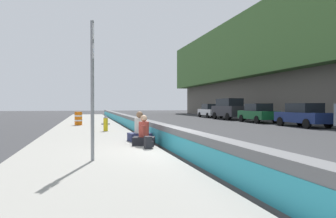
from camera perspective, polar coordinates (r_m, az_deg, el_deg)
name	(u,v)px	position (r m, az deg, el deg)	size (l,w,h in m)	color
ground_plane	(179,155)	(9.79, 2.09, -8.52)	(160.00, 160.00, 0.00)	#353538
sidewalk_strip	(92,157)	(9.37, -13.79, -8.53)	(80.00, 4.40, 0.14)	gray
jersey_barrier	(179,142)	(9.73, 2.06, -6.05)	(76.00, 0.45, 0.85)	slate
route_sign_post	(92,80)	(8.21, -13.74, 5.16)	(0.44, 0.09, 3.60)	gray
fire_hydrant	(106,123)	(17.34, -11.41, -2.54)	(0.26, 0.46, 0.88)	gold
seated_person_foreground	(144,136)	(11.17, -4.48, -4.91)	(0.84, 0.92, 1.08)	black
seated_person_middle	(140,132)	(12.43, -5.26, -4.18)	(0.81, 0.92, 1.18)	#23284C
backpack	(148,142)	(10.31, -3.65, -6.17)	(0.32, 0.28, 0.40)	#232328
construction_barrel	(78,118)	(22.99, -16.18, -1.68)	(0.54, 0.54, 0.95)	orange
parked_car_third	(303,115)	(24.23, 23.68, -1.01)	(4.50, 1.96, 1.71)	navy
parked_car_fourth	(258,113)	(28.95, 16.22, -0.70)	(4.56, 2.07, 1.71)	#145128
parked_car_midline	(229,109)	(34.12, 11.15, 0.07)	(4.86, 2.19, 2.28)	#28282D
parked_car_far	(210,111)	(39.25, 7.80, -0.31)	(4.54, 2.04, 1.71)	silver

